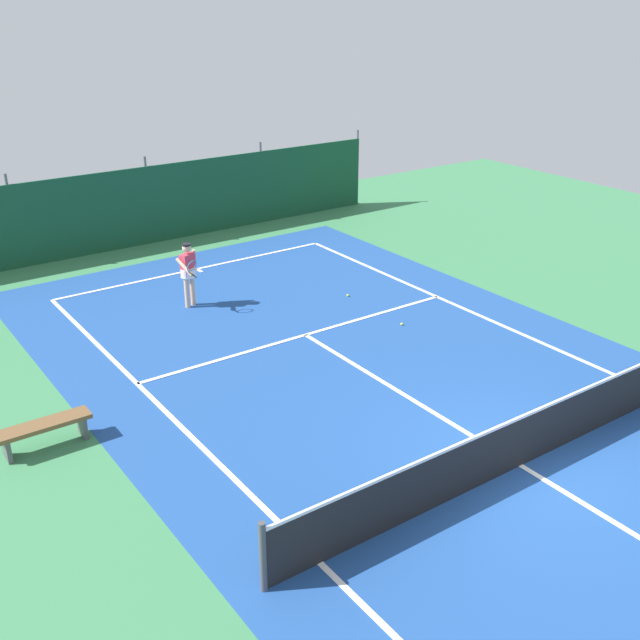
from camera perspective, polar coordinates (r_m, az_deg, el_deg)
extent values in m
plane|color=#387A4C|center=(13.45, 14.68, -10.45)|extent=(36.00, 36.00, 0.00)
cube|color=#1E478C|center=(13.45, 14.68, -10.44)|extent=(11.02, 26.60, 0.01)
cube|color=white|center=(22.04, -9.16, 3.78)|extent=(8.22, 0.10, 0.01)
cube|color=white|center=(11.15, -0.04, -17.63)|extent=(0.10, 23.80, 0.01)
cube|color=white|center=(17.60, -1.08, -1.11)|extent=(8.22, 0.10, 0.01)
cube|color=white|center=(13.45, 14.68, -10.41)|extent=(0.10, 12.80, 0.01)
cube|color=white|center=(21.92, -8.98, 3.67)|extent=(0.10, 0.30, 0.01)
cube|color=black|center=(13.20, 14.89, -8.73)|extent=(9.92, 0.03, 0.95)
cube|color=white|center=(12.95, 15.12, -6.86)|extent=(9.92, 0.04, 0.05)
cylinder|color=#47474C|center=(10.43, -4.28, -17.22)|extent=(0.10, 0.10, 1.10)
cube|color=#14472D|center=(24.35, -12.58, 8.35)|extent=(16.22, 0.06, 2.40)
cylinder|color=#595B60|center=(23.19, -21.93, 6.83)|extent=(0.08, 0.08, 2.70)
cylinder|color=#595B60|center=(24.37, -12.67, 8.71)|extent=(0.08, 0.08, 2.70)
cylinder|color=#595B60|center=(26.13, -4.39, 10.19)|extent=(0.08, 0.08, 2.70)
cylinder|color=#595B60|center=(28.36, 2.78, 11.30)|extent=(0.08, 0.08, 2.70)
cube|color=#234C1E|center=(25.06, -13.00, 7.19)|extent=(14.60, 0.70, 1.10)
cylinder|color=#D8AD8C|center=(19.40, -9.48, 2.25)|extent=(0.12, 0.12, 0.82)
cylinder|color=#D8AD8C|center=(19.27, -9.90, 2.07)|extent=(0.12, 0.12, 0.82)
cylinder|color=white|center=(19.17, -9.79, 3.52)|extent=(0.40, 0.40, 0.22)
cube|color=#D1384C|center=(19.10, -9.83, 4.09)|extent=(0.41, 0.31, 0.56)
sphere|color=#D8AD8C|center=(18.97, -9.92, 5.31)|extent=(0.22, 0.22, 0.22)
cylinder|color=black|center=(18.94, -9.94, 5.57)|extent=(0.23, 0.23, 0.04)
cylinder|color=#D8AD8C|center=(19.25, -9.35, 4.36)|extent=(0.09, 0.09, 0.58)
cylinder|color=#D8AD8C|center=(18.86, -10.07, 3.91)|extent=(0.26, 0.53, 0.41)
cylinder|color=black|center=(18.66, -9.50, 3.37)|extent=(0.12, 0.27, 0.13)
torus|color=teal|center=(18.59, -9.54, 4.00)|extent=(0.33, 0.22, 0.29)
sphere|color=#CCDB33|center=(19.81, 2.09, 1.85)|extent=(0.07, 0.07, 0.07)
sphere|color=#CCDB33|center=(18.20, 6.12, -0.31)|extent=(0.07, 0.07, 0.07)
cube|color=brown|center=(14.08, -19.92, -7.36)|extent=(1.60, 0.40, 0.08)
cube|color=#4C4C51|center=(14.09, -22.33, -8.82)|extent=(0.08, 0.36, 0.45)
cube|color=#4C4C51|center=(14.33, -17.31, -7.46)|extent=(0.08, 0.36, 0.45)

